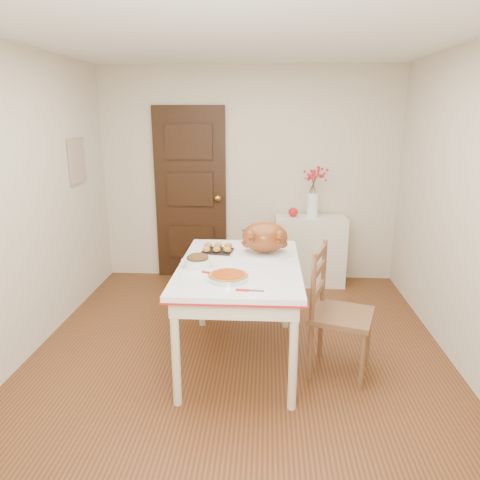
# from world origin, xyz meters

# --- Properties ---
(floor) EXTENTS (3.50, 4.00, 0.00)m
(floor) POSITION_xyz_m (0.00, 0.00, 0.00)
(floor) COLOR #4A2413
(floor) RESTS_ON ground
(ceiling) EXTENTS (3.50, 4.00, 0.00)m
(ceiling) POSITION_xyz_m (0.00, 0.00, 2.50)
(ceiling) COLOR white
(ceiling) RESTS_ON ground
(wall_back) EXTENTS (3.50, 0.00, 2.50)m
(wall_back) POSITION_xyz_m (0.00, 2.00, 1.25)
(wall_back) COLOR beige
(wall_back) RESTS_ON ground
(wall_front) EXTENTS (3.50, 0.00, 2.50)m
(wall_front) POSITION_xyz_m (0.00, -2.00, 1.25)
(wall_front) COLOR beige
(wall_front) RESTS_ON ground
(wall_left) EXTENTS (0.00, 4.00, 2.50)m
(wall_left) POSITION_xyz_m (-1.75, 0.00, 1.25)
(wall_left) COLOR beige
(wall_left) RESTS_ON ground
(wall_right) EXTENTS (0.00, 4.00, 2.50)m
(wall_right) POSITION_xyz_m (1.75, 0.00, 1.25)
(wall_right) COLOR beige
(wall_right) RESTS_ON ground
(door_back) EXTENTS (0.85, 0.06, 2.06)m
(door_back) POSITION_xyz_m (-0.70, 1.97, 1.03)
(door_back) COLOR black
(door_back) RESTS_ON ground
(photo_board) EXTENTS (0.03, 0.35, 0.45)m
(photo_board) POSITION_xyz_m (-1.73, 1.20, 1.50)
(photo_board) COLOR tan
(photo_board) RESTS_ON ground
(sideboard) EXTENTS (0.81, 0.36, 0.81)m
(sideboard) POSITION_xyz_m (0.73, 1.78, 0.41)
(sideboard) COLOR silver
(sideboard) RESTS_ON floor
(kitchen_table) EXTENTS (0.95, 1.39, 0.84)m
(kitchen_table) POSITION_xyz_m (0.01, -0.02, 0.42)
(kitchen_table) COLOR white
(kitchen_table) RESTS_ON floor
(chair_oak) EXTENTS (0.56, 0.56, 1.01)m
(chair_oak) POSITION_xyz_m (0.80, -0.14, 0.50)
(chair_oak) COLOR brown
(chair_oak) RESTS_ON floor
(berry_vase) EXTENTS (0.30, 0.30, 0.58)m
(berry_vase) POSITION_xyz_m (0.74, 1.78, 1.11)
(berry_vase) COLOR white
(berry_vase) RESTS_ON sideboard
(apple) EXTENTS (0.11, 0.11, 0.11)m
(apple) POSITION_xyz_m (0.52, 1.78, 0.87)
(apple) COLOR red
(apple) RESTS_ON sideboard
(turkey_platter) EXTENTS (0.50, 0.43, 0.28)m
(turkey_platter) POSITION_xyz_m (0.20, 0.24, 0.97)
(turkey_platter) COLOR #8C3F15
(turkey_platter) RESTS_ON kitchen_table
(pumpkin_pie) EXTENTS (0.30, 0.30, 0.06)m
(pumpkin_pie) POSITION_xyz_m (-0.05, -0.36, 0.86)
(pumpkin_pie) COLOR #A93908
(pumpkin_pie) RESTS_ON kitchen_table
(stuffing_dish) EXTENTS (0.30, 0.27, 0.10)m
(stuffing_dish) POSITION_xyz_m (-0.30, -0.10, 0.88)
(stuffing_dish) COLOR brown
(stuffing_dish) RESTS_ON kitchen_table
(rolls_tray) EXTENTS (0.27, 0.23, 0.07)m
(rolls_tray) POSITION_xyz_m (-0.19, 0.29, 0.87)
(rolls_tray) COLOR #B6721E
(rolls_tray) RESTS_ON kitchen_table
(pie_server) EXTENTS (0.19, 0.07, 0.01)m
(pie_server) POSITION_xyz_m (0.11, -0.57, 0.84)
(pie_server) COLOR silver
(pie_server) RESTS_ON kitchen_table
(carving_knife) EXTENTS (0.27, 0.16, 0.01)m
(carving_knife) POSITION_xyz_m (-0.13, -0.27, 0.84)
(carving_knife) COLOR silver
(carving_knife) RESTS_ON kitchen_table
(drinking_glass) EXTENTS (0.09, 0.09, 0.12)m
(drinking_glass) POSITION_xyz_m (0.02, 0.57, 0.89)
(drinking_glass) COLOR white
(drinking_glass) RESTS_ON kitchen_table
(shaker_pair) EXTENTS (0.09, 0.05, 0.09)m
(shaker_pair) POSITION_xyz_m (0.30, 0.49, 0.88)
(shaker_pair) COLOR white
(shaker_pair) RESTS_ON kitchen_table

